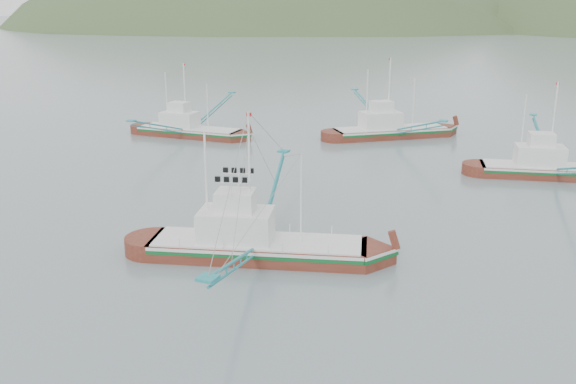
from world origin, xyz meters
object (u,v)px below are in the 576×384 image
at_px(bg_boat_left, 188,126).
at_px(bg_boat_far, 391,119).
at_px(main_boat, 255,229).
at_px(bg_boat_right, 552,159).

height_order(bg_boat_left, bg_boat_far, bg_boat_far).
distance_m(main_boat, bg_boat_far, 40.89).
relative_size(main_boat, bg_boat_right, 1.05).
bearing_deg(bg_boat_left, bg_boat_right, -5.67).
bearing_deg(bg_boat_far, bg_boat_left, 163.59).
distance_m(bg_boat_left, bg_boat_far, 24.67).
height_order(main_boat, bg_boat_far, bg_boat_far).
bearing_deg(bg_boat_right, bg_boat_far, 133.88).
bearing_deg(main_boat, bg_boat_left, 111.90).
xyz_separation_m(bg_boat_right, bg_boat_left, (-41.43, 3.11, -0.40)).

